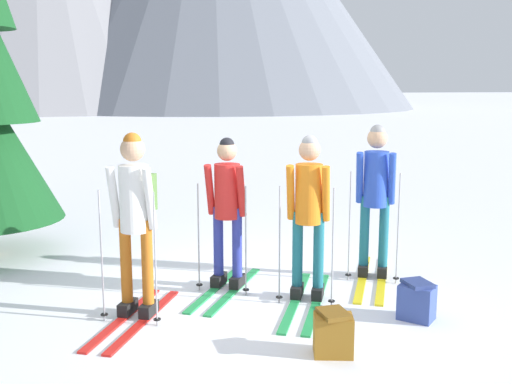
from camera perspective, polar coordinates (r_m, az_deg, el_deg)
ground_plane at (r=6.50m, az=-0.61°, el=-9.83°), size 400.00×400.00×0.00m
skier_in_white at (r=5.78m, az=-11.45°, el=-2.04°), size 1.06×1.55×1.79m
skier_in_red at (r=6.50m, az=-2.78°, el=-1.49°), size 1.14×1.49×1.67m
skier_in_orange at (r=6.17m, az=5.06°, el=-1.58°), size 1.13×1.72×1.73m
skier_in_blue at (r=6.98m, az=11.33°, el=-0.23°), size 1.14×1.67×1.79m
backpack_on_snow_front at (r=6.01m, az=15.10°, el=-9.99°), size 0.39×0.40×0.38m
backpack_on_snow_beside at (r=5.14m, az=7.38°, el=-13.24°), size 0.38×0.33×0.38m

